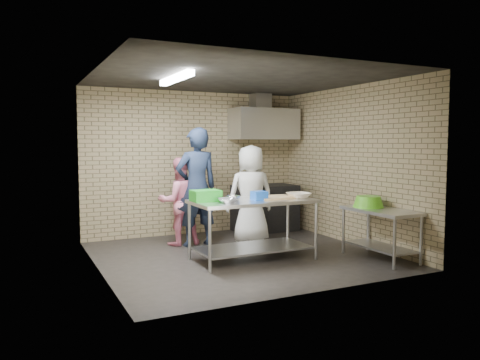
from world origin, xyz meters
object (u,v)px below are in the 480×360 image
at_px(bottle_red, 262,128).
at_px(woman_white, 251,194).
at_px(stove, 265,208).
at_px(side_counter, 380,234).
at_px(blue_tub, 259,196).
at_px(green_basin, 368,202).
at_px(bottle_green, 279,129).
at_px(man_navy, 197,187).
at_px(woman_pink, 179,201).
at_px(green_crate, 206,196).
at_px(prep_table, 253,230).

height_order(bottle_red, woman_white, bottle_red).
bearing_deg(stove, woman_white, -131.04).
relative_size(side_counter, blue_tub, 6.01).
height_order(green_basin, woman_white, woman_white).
bearing_deg(stove, bottle_red, 78.23).
relative_size(stove, blue_tub, 6.01).
bearing_deg(woman_white, bottle_green, -130.90).
bearing_deg(man_navy, bottle_red, -152.55).
relative_size(blue_tub, green_basin, 0.43).
xyz_separation_m(man_navy, woman_pink, (-0.24, 0.20, -0.25)).
relative_size(green_crate, woman_white, 0.24).
xyz_separation_m(prep_table, side_counter, (1.74, -0.78, -0.07)).
height_order(prep_table, side_counter, prep_table).
bearing_deg(woman_pink, side_counter, 138.79).
relative_size(prep_table, woman_white, 1.06).
distance_m(side_counter, stove, 2.79).
xyz_separation_m(green_basin, woman_white, (-1.20, 1.62, 0.01)).
bearing_deg(stove, side_counter, -80.71).
xyz_separation_m(green_crate, woman_white, (1.22, 0.96, -0.13)).
relative_size(side_counter, stove, 1.00).
relative_size(stove, woman_pink, 0.81).
distance_m(side_counter, green_crate, 2.67).
xyz_separation_m(stove, woman_white, (-0.77, -0.88, 0.40)).
height_order(green_crate, green_basin, green_crate).
bearing_deg(stove, prep_table, -123.23).
height_order(blue_tub, man_navy, man_navy).
relative_size(blue_tub, bottle_red, 1.11).
distance_m(prep_table, side_counter, 1.91).
xyz_separation_m(green_crate, green_basin, (2.42, -0.65, -0.14)).
bearing_deg(woman_pink, green_crate, 89.86).
height_order(stove, woman_pink, woman_pink).
bearing_deg(woman_white, green_crate, 44.75).
height_order(side_counter, blue_tub, blue_tub).
xyz_separation_m(prep_table, bottle_green, (1.74, 2.21, 1.57)).
xyz_separation_m(green_basin, man_navy, (-2.13, 1.80, 0.16)).
height_order(blue_tub, green_basin, blue_tub).
xyz_separation_m(prep_table, woman_white, (0.52, 1.08, 0.40)).
bearing_deg(prep_table, woman_pink, 113.93).
bearing_deg(blue_tub, woman_white, 68.37).
bearing_deg(bottle_green, green_basin, -90.42).
bearing_deg(prep_table, bottle_green, 51.77).
bearing_deg(blue_tub, green_basin, -14.50).
bearing_deg(side_counter, man_navy, 136.41).
height_order(prep_table, green_crate, green_crate).
xyz_separation_m(stove, bottle_red, (0.05, 0.24, 1.58)).
xyz_separation_m(stove, woman_pink, (-1.94, -0.50, 0.29)).
bearing_deg(green_basin, blue_tub, 165.50).
height_order(side_counter, stove, stove).
bearing_deg(blue_tub, man_navy, 108.60).
relative_size(green_crate, bottle_red, 2.22).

